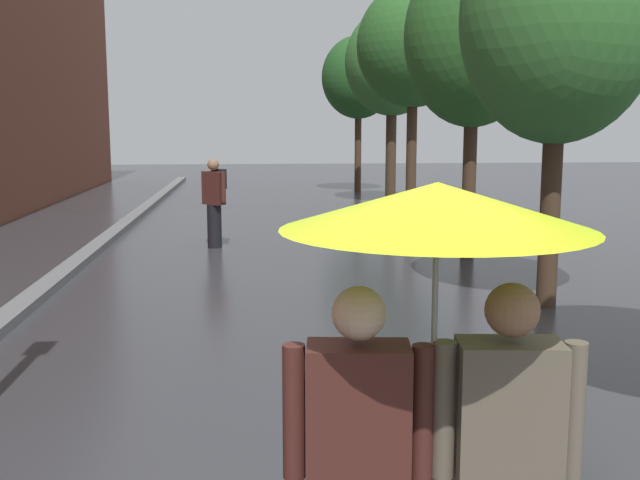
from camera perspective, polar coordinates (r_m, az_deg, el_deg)
The scene contains 8 objects.
kerb_strip at distance 13.28m, azimuth -17.27°, elevation -1.05°, with size 0.30×36.00×0.12m, color slate.
street_tree_1 at distance 9.58m, azimuth 17.68°, elevation 15.64°, with size 2.32×2.32×4.94m.
street_tree_2 at distance 12.77m, azimuth 11.57°, elevation 14.80°, with size 2.24×2.24×5.09m.
street_tree_3 at distance 16.90m, azimuth 7.09°, elevation 14.36°, with size 2.46×2.46×5.25m.
street_tree_4 at distance 21.26m, azimuth 5.49°, elevation 13.20°, with size 2.60×2.60×5.37m.
street_tree_5 at distance 24.94m, azimuth 2.94°, elevation 12.18°, with size 2.39×2.39×5.07m.
couple_under_umbrella at distance 2.95m, azimuth 8.67°, elevation -8.01°, with size 1.20×1.20×2.03m.
pedestrian_walking_midground at distance 13.79m, azimuth -8.01°, elevation 2.99°, with size 0.46×0.46×1.62m.
Camera 1 is at (-0.41, -2.80, 2.24)m, focal length 42.18 mm.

